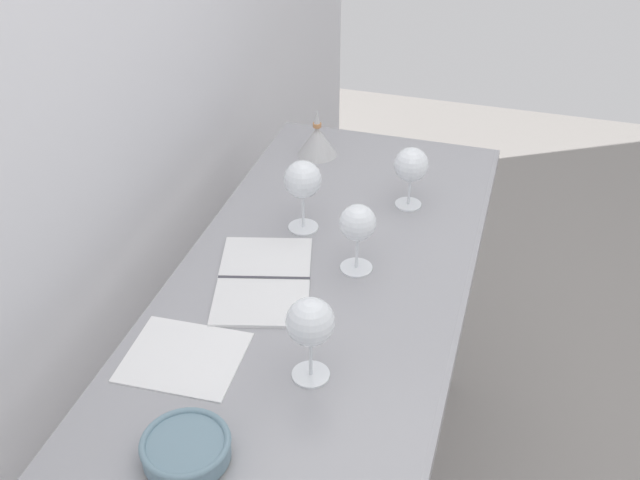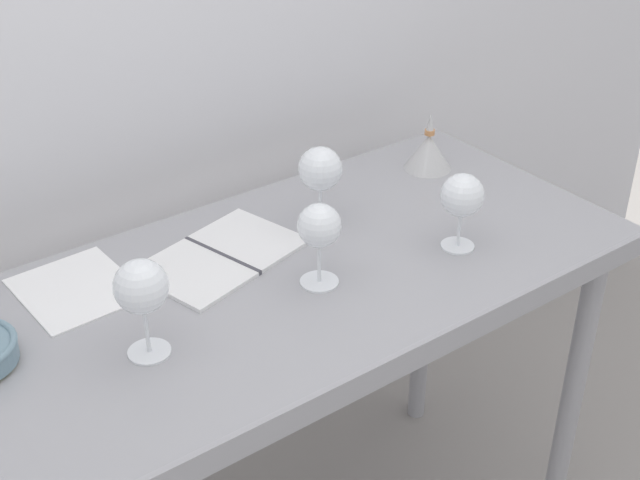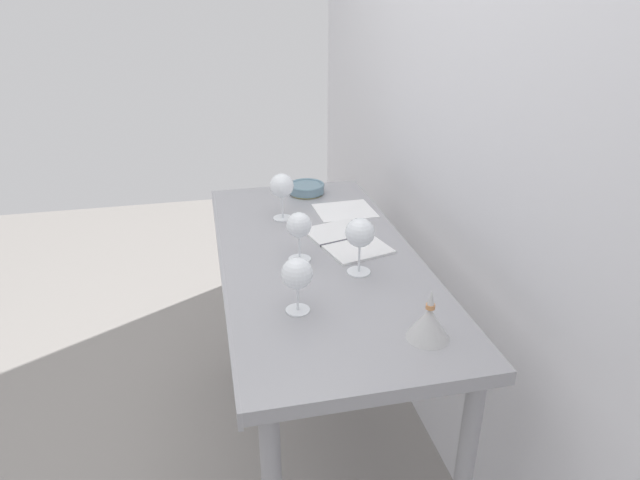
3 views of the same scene
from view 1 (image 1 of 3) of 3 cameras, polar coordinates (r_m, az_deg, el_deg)
back_wall at (r=1.73m, az=-15.93°, el=11.33°), size 3.80×0.04×2.60m
steel_counter at (r=1.81m, az=0.32°, el=-4.95°), size 1.40×0.65×0.90m
wine_glass_near_left at (r=1.40m, az=-0.73°, el=-6.24°), size 0.09×0.09×0.18m
wine_glass_near_right at (r=1.93m, az=6.77°, el=5.45°), size 0.09×0.09×0.16m
wine_glass_near_center at (r=1.68m, az=2.81°, el=1.12°), size 0.08×0.08×0.17m
wine_glass_far_right at (r=1.82m, az=-1.30°, el=4.36°), size 0.09×0.09×0.18m
open_notebook at (r=1.72m, az=-4.17°, el=-2.90°), size 0.36×0.28×0.01m
tasting_sheet_upper at (r=1.55m, az=-10.05°, el=-8.53°), size 0.21×0.23×0.00m
tasting_bowl at (r=1.36m, az=-9.90°, el=-14.99°), size 0.15×0.15×0.05m
decanter_funnel at (r=2.19m, az=-0.21°, el=7.40°), size 0.11×0.11×0.14m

